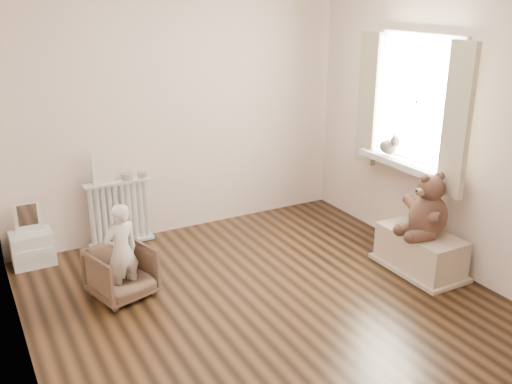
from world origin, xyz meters
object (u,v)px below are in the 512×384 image
radiator (119,208)px  plush_cat (389,145)px  armchair (122,273)px  child (121,252)px  teddy_bear (430,203)px  toy_bench (420,249)px  toy_vanity (31,237)px

radiator → plush_cat: plush_cat is taller
plush_cat → armchair: bearing=152.9°
child → teddy_bear: (2.49, -0.83, 0.24)m
armchair → toy_bench: bearing=-33.6°
radiator → toy_vanity: (-0.84, -0.03, -0.11)m
toy_vanity → child: 1.18m
radiator → armchair: size_ratio=1.41×
child → plush_cat: bearing=162.4°
toy_vanity → teddy_bear: 3.60m
toy_vanity → toy_bench: 3.56m
toy_vanity → plush_cat: bearing=-19.3°
toy_vanity → teddy_bear: teddy_bear is taller
child → toy_bench: (2.51, -0.77, -0.23)m
radiator → toy_bench: bearing=-39.3°
teddy_bear → armchair: bearing=168.9°
child → plush_cat: plush_cat is taller
plush_cat → toy_vanity: bearing=136.9°
toy_bench → plush_cat: plush_cat is taller
armchair → toy_bench: armchair is taller
toy_vanity → armchair: bearing=-60.0°
radiator → toy_vanity: radiator is taller
toy_vanity → child: child is taller
armchair → teddy_bear: (2.49, -0.88, 0.45)m
child → teddy_bear: bearing=146.1°
armchair → teddy_bear: size_ratio=0.84×
child → teddy_bear: 2.64m
radiator → toy_bench: size_ratio=0.86×
plush_cat → teddy_bear: bearing=-125.6°
armchair → teddy_bear: teddy_bear is taller
radiator → teddy_bear: 2.92m
toy_vanity → teddy_bear: bearing=-31.3°
toy_bench → plush_cat: size_ratio=2.98×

